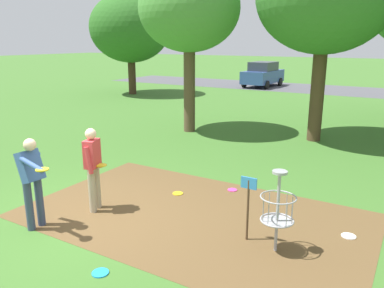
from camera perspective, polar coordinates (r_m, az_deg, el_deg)
ground_plane at (r=7.94m, az=-16.41°, el=-10.60°), size 160.00×160.00×0.00m
dirt_tee_pad at (r=7.76m, az=0.19°, el=-10.53°), size 6.67×4.04×0.01m
disc_golf_basket at (r=6.43m, az=12.09°, el=-9.17°), size 0.98×0.58×1.39m
player_foreground_watching at (r=7.92m, az=-14.46°, el=-2.99°), size 0.44×0.50×1.71m
player_throwing at (r=7.49m, az=-22.62°, el=-4.59°), size 1.09×0.53×1.71m
frisbee_near_basket at (r=9.03m, az=5.99°, el=-6.78°), size 0.22×0.22×0.02m
frisbee_by_tee at (r=7.53m, az=22.17°, el=-12.52°), size 0.25×0.25×0.02m
frisbee_mid_grass at (r=6.20m, az=-13.42°, el=-18.06°), size 0.25×0.25×0.02m
frisbee_far_right at (r=8.79m, az=-2.12°, el=-7.33°), size 0.24×0.24×0.02m
tree_near_left at (r=14.47m, az=-0.41°, el=19.33°), size 3.63×3.63×6.02m
tree_far_center at (r=25.46m, az=-9.15°, el=16.60°), size 5.04×5.04×6.29m
parking_lot_strip at (r=29.23m, az=20.05°, el=7.55°), size 36.00×6.00×0.01m
parked_car_leftmost at (r=29.90m, az=10.46°, el=10.12°), size 2.12×4.28×1.84m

